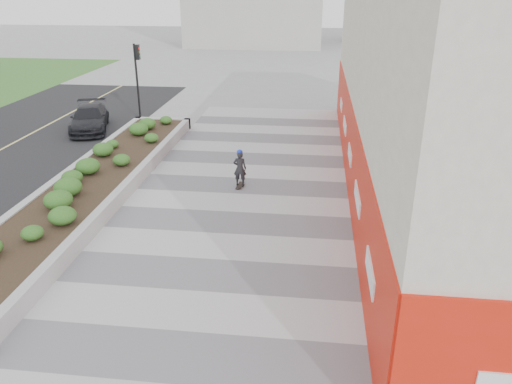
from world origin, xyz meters
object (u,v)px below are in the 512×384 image
traffic_signal_near (137,71)px  skateboarder (240,168)px  car_dark (89,118)px  planter (94,181)px

traffic_signal_near → skateboarder: size_ratio=2.78×
skateboarder → car_dark: (-9.07, 6.93, -0.13)m
car_dark → planter: bearing=-83.7°
traffic_signal_near → car_dark: bearing=-128.5°
skateboarder → car_dark: 11.41m
traffic_signal_near → car_dark: (-1.97, -2.48, -2.12)m
traffic_signal_near → planter: bearing=-80.7°
planter → car_dark: 8.83m
traffic_signal_near → skateboarder: traffic_signal_near is taller
car_dark → traffic_signal_near: bearing=33.0°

